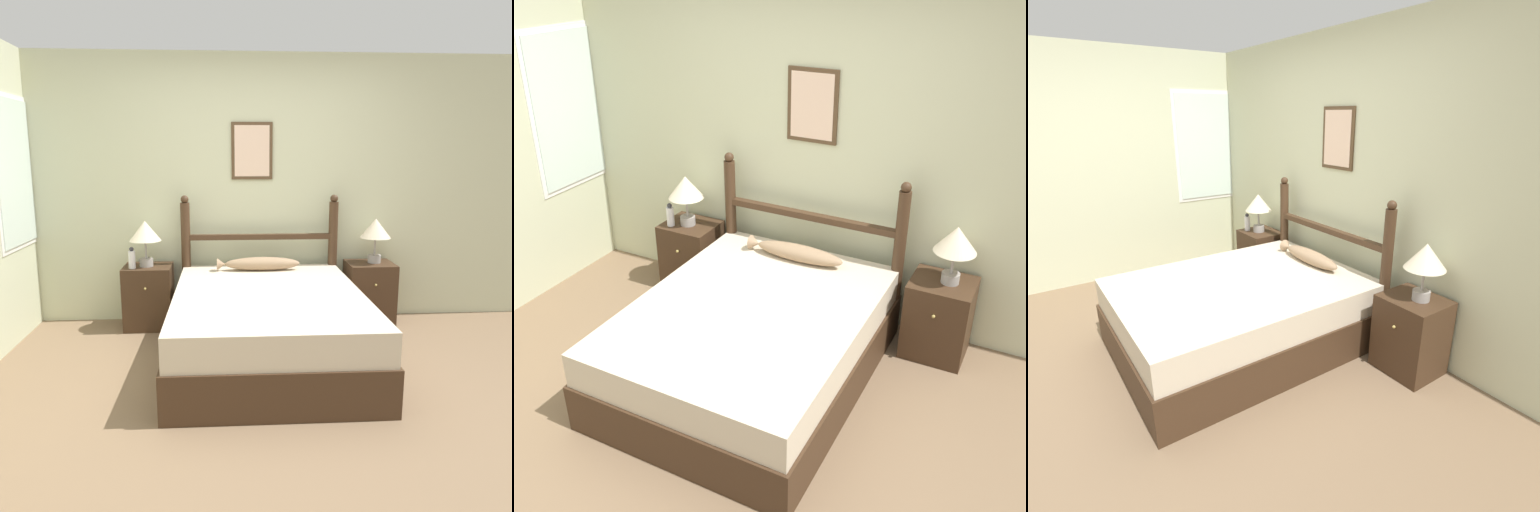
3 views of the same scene
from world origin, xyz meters
TOP-DOWN VIEW (x-y plane):
  - ground_plane at (0.00, 0.00)m, footprint 16.00×16.00m
  - wall_back at (-0.00, 1.73)m, footprint 6.40×0.08m
  - bed at (0.05, 0.62)m, footprint 1.50×1.97m
  - headboard at (0.05, 1.56)m, footprint 1.50×0.09m
  - nightstand_left at (-1.01, 1.48)m, footprint 0.44×0.41m
  - nightstand_right at (1.11, 1.48)m, footprint 0.44×0.41m
  - table_lamp_left at (-1.02, 1.46)m, footprint 0.29×0.29m
  - table_lamp_right at (1.15, 1.49)m, footprint 0.29×0.29m
  - bottle at (-1.14, 1.38)m, footprint 0.06×0.06m
  - fish_pillow at (0.03, 1.35)m, footprint 0.77×0.15m

SIDE VIEW (x-z plane):
  - ground_plane at x=0.00m, z-range 0.00..0.00m
  - bed at x=0.05m, z-range 0.00..0.56m
  - nightstand_left at x=-1.01m, z-range 0.00..0.59m
  - nightstand_right at x=1.11m, z-range 0.00..0.59m
  - fish_pillow at x=0.03m, z-range 0.57..0.69m
  - headboard at x=0.05m, z-range 0.04..1.28m
  - bottle at x=-1.14m, z-range 0.59..0.79m
  - table_lamp_left at x=-1.02m, z-range 0.69..1.12m
  - table_lamp_right at x=1.15m, z-range 0.69..1.12m
  - wall_back at x=0.00m, z-range 0.00..2.55m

